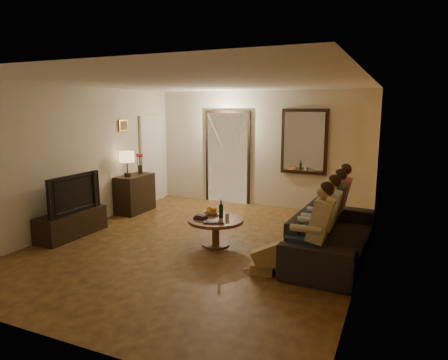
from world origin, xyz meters
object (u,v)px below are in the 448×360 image
at_px(person_d, 337,204).
at_px(wine_bottle, 221,208).
at_px(sofa, 333,234).
at_px(person_a, 315,235).
at_px(person_c, 331,213).
at_px(coffee_table, 216,232).
at_px(tv, 70,193).
at_px(dog, 270,255).
at_px(table_lamp, 127,164).
at_px(person_b, 324,223).
at_px(laptop, 214,223).
at_px(tv_stand, 72,224).
at_px(dresser, 135,194).
at_px(bowl, 212,213).

relative_size(person_d, wine_bottle, 3.87).
relative_size(sofa, wine_bottle, 7.96).
bearing_deg(person_a, person_c, 90.00).
height_order(sofa, coffee_table, sofa).
bearing_deg(wine_bottle, tv, -165.24).
xyz_separation_m(tv, person_c, (4.23, 1.14, -0.17)).
height_order(person_c, dog, person_c).
xyz_separation_m(person_a, wine_bottle, (-1.67, 0.73, 0.01)).
height_order(person_d, coffee_table, person_d).
height_order(table_lamp, person_b, table_lamp).
bearing_deg(table_lamp, dog, -26.09).
bearing_deg(person_c, wine_bottle, -164.32).
height_order(tv, person_b, person_b).
bearing_deg(laptop, tv_stand, 166.58).
height_order(dresser, person_c, person_c).
bearing_deg(dresser, tv_stand, -90.00).
distance_m(tv, person_c, 4.38).
distance_m(dresser, person_a, 4.63).
bearing_deg(person_b, tv, -172.68).
bearing_deg(person_d, dresser, 178.86).
bearing_deg(table_lamp, bowl, -19.23).
relative_size(dresser, wine_bottle, 2.91).
bearing_deg(dresser, tv, -90.00).
relative_size(table_lamp, coffee_table, 0.60).
xyz_separation_m(tv_stand, coffee_table, (2.51, 0.57, 0.01)).
height_order(tv, person_c, person_c).
height_order(person_a, bowl, person_a).
relative_size(table_lamp, person_c, 0.45).
bearing_deg(sofa, tv, 103.20).
distance_m(person_b, person_c, 0.60).
distance_m(coffee_table, bowl, 0.38).
bearing_deg(person_d, tv, -157.60).
xyz_separation_m(person_d, laptop, (-1.62, -1.45, -0.14)).
bearing_deg(person_d, coffee_table, -145.80).
relative_size(tv, person_b, 0.96).
bearing_deg(tv, person_d, -67.60).
xyz_separation_m(coffee_table, laptop, (0.10, -0.28, 0.24)).
relative_size(dresser, dog, 1.61).
xyz_separation_m(tv, wine_bottle, (2.56, 0.67, -0.16)).
relative_size(coffee_table, laptop, 2.75).
distance_m(person_a, laptop, 1.66).
bearing_deg(person_b, wine_bottle, 175.49).
bearing_deg(tv_stand, coffee_table, 12.89).
bearing_deg(table_lamp, person_d, 1.84).
bearing_deg(tv, coffee_table, -77.11).
height_order(dog, laptop, dog).
bearing_deg(tv, person_a, -90.77).
height_order(table_lamp, wine_bottle, table_lamp).
bearing_deg(coffee_table, person_a, -20.17).
xyz_separation_m(dresser, person_d, (4.23, -0.08, 0.20)).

